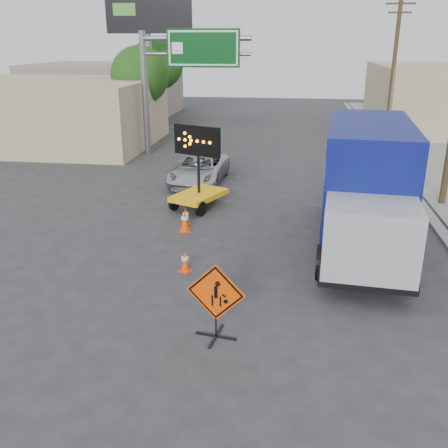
% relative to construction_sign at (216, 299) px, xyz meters
% --- Properties ---
extents(ground, '(100.00, 100.00, 0.00)m').
position_rel_construction_sign_xyz_m(ground, '(-0.48, 0.61, -0.95)').
color(ground, '#2D2D30').
rests_on(ground, ground).
extents(curb_right, '(0.40, 60.00, 0.12)m').
position_rel_construction_sign_xyz_m(curb_right, '(6.72, 15.61, -0.89)').
color(curb_right, gray).
rests_on(curb_right, ground).
extents(sidewalk_right, '(4.00, 60.00, 0.15)m').
position_rel_construction_sign_xyz_m(sidewalk_right, '(9.02, 15.61, -0.87)').
color(sidewalk_right, gray).
rests_on(sidewalk_right, ground).
extents(storefront_left_near, '(14.00, 10.00, 4.00)m').
position_rel_construction_sign_xyz_m(storefront_left_near, '(-14.48, 20.61, 1.05)').
color(storefront_left_near, tan).
rests_on(storefront_left_near, ground).
extents(storefront_left_far, '(12.00, 10.00, 4.40)m').
position_rel_construction_sign_xyz_m(storefront_left_far, '(-15.48, 34.61, 1.25)').
color(storefront_left_far, gray).
rests_on(storefront_left_far, ground).
extents(building_right_far, '(10.00, 14.00, 4.60)m').
position_rel_construction_sign_xyz_m(building_right_far, '(12.52, 30.61, 1.35)').
color(building_right_far, tan).
rests_on(building_right_far, ground).
extents(highway_gantry, '(6.18, 0.38, 6.90)m').
position_rel_construction_sign_xyz_m(highway_gantry, '(-4.91, 18.56, 4.12)').
color(highway_gantry, slate).
rests_on(highway_gantry, ground).
extents(billboard, '(6.10, 0.54, 9.85)m').
position_rel_construction_sign_xyz_m(billboard, '(-8.83, 26.48, 6.41)').
color(billboard, slate).
rests_on(billboard, ground).
extents(utility_pole_far, '(1.80, 0.26, 9.00)m').
position_rel_construction_sign_xyz_m(utility_pole_far, '(7.52, 24.61, 3.74)').
color(utility_pole_far, '#4B3820').
rests_on(utility_pole_far, ground).
extents(tree_left_near, '(3.71, 3.71, 6.03)m').
position_rel_construction_sign_xyz_m(tree_left_near, '(-8.48, 22.61, 3.22)').
color(tree_left_near, '#4B3820').
rests_on(tree_left_near, ground).
extents(tree_left_far, '(4.10, 4.10, 6.66)m').
position_rel_construction_sign_xyz_m(tree_left_far, '(-9.48, 30.61, 3.65)').
color(tree_left_far, '#4B3820').
rests_on(tree_left_far, ground).
extents(construction_sign, '(1.34, 0.96, 1.80)m').
position_rel_construction_sign_xyz_m(construction_sign, '(0.00, 0.00, 0.00)').
color(construction_sign, black).
rests_on(construction_sign, ground).
extents(arrow_board, '(2.18, 2.65, 3.27)m').
position_rel_construction_sign_xyz_m(arrow_board, '(-2.11, 9.08, -0.23)').
color(arrow_board, '#FFB80E').
rests_on(arrow_board, ground).
extents(pickup_truck, '(2.38, 4.88, 1.34)m').
position_rel_construction_sign_xyz_m(pickup_truck, '(-2.79, 12.72, -0.28)').
color(pickup_truck, silver).
rests_on(pickup_truck, ground).
extents(box_truck, '(3.14, 8.35, 3.88)m').
position_rel_construction_sign_xyz_m(box_truck, '(3.83, 5.98, 0.81)').
color(box_truck, black).
rests_on(box_truck, ground).
extents(cone_a, '(0.42, 0.42, 0.63)m').
position_rel_construction_sign_xyz_m(cone_a, '(-1.41, 3.24, -0.63)').
color(cone_a, '#F04705').
rests_on(cone_a, ground).
extents(cone_b, '(0.45, 0.45, 0.76)m').
position_rel_construction_sign_xyz_m(cone_b, '(-2.11, 6.43, -0.57)').
color(cone_b, '#F04705').
rests_on(cone_b, ground).
extents(cone_c, '(0.42, 0.42, 0.63)m').
position_rel_construction_sign_xyz_m(cone_c, '(-2.22, 7.08, -0.63)').
color(cone_c, '#F04705').
rests_on(cone_c, ground).
extents(cone_d, '(0.44, 0.44, 0.75)m').
position_rel_construction_sign_xyz_m(cone_d, '(-2.46, 10.39, -0.57)').
color(cone_d, '#F04705').
rests_on(cone_d, ground).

